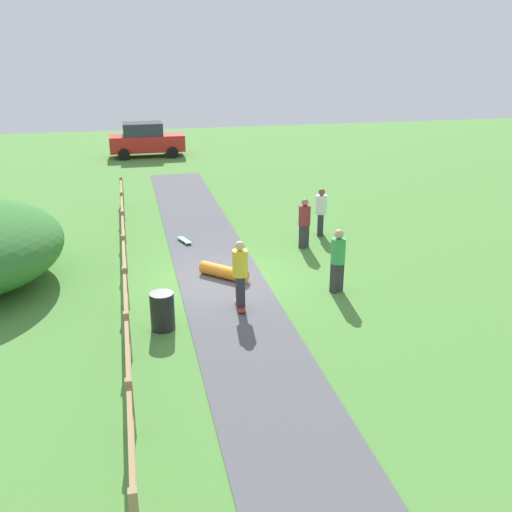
% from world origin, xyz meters
% --- Properties ---
extents(ground_plane, '(60.00, 60.00, 0.00)m').
position_xyz_m(ground_plane, '(0.00, 0.00, 0.00)').
color(ground_plane, '#4C8438').
extents(asphalt_path, '(2.40, 28.00, 0.02)m').
position_xyz_m(asphalt_path, '(0.00, 0.00, 0.01)').
color(asphalt_path, '#515156').
rests_on(asphalt_path, ground_plane).
extents(wooden_fence, '(0.12, 18.12, 1.10)m').
position_xyz_m(wooden_fence, '(-2.60, 0.00, 0.67)').
color(wooden_fence, '#997A51').
rests_on(wooden_fence, ground_plane).
extents(trash_bin, '(0.56, 0.56, 0.90)m').
position_xyz_m(trash_bin, '(-1.80, -2.60, 0.45)').
color(trash_bin, black).
rests_on(trash_bin, ground_plane).
extents(skater_riding, '(0.40, 0.81, 1.77)m').
position_xyz_m(skater_riding, '(0.17, -1.95, 1.01)').
color(skater_riding, '#B23326').
rests_on(skater_riding, asphalt_path).
extents(skater_fallen, '(1.39, 1.39, 0.36)m').
position_xyz_m(skater_fallen, '(0.15, 0.14, 0.20)').
color(skater_fallen, orange).
rests_on(skater_fallen, asphalt_path).
extents(skateboard_loose, '(0.45, 0.82, 0.08)m').
position_xyz_m(skateboard_loose, '(-0.66, 3.44, 0.09)').
color(skateboard_loose, '#338C4C').
rests_on(skateboard_loose, asphalt_path).
extents(bystander_maroon, '(0.54, 0.54, 1.63)m').
position_xyz_m(bystander_maroon, '(3.07, 2.12, 0.89)').
color(bystander_maroon, '#2D2D33').
rests_on(bystander_maroon, ground_plane).
extents(bystander_green, '(0.51, 0.51, 1.74)m').
position_xyz_m(bystander_green, '(2.88, -1.45, 0.96)').
color(bystander_green, '#2D2D33').
rests_on(bystander_green, ground_plane).
extents(bystander_white, '(0.49, 0.49, 1.64)m').
position_xyz_m(bystander_white, '(4.00, 3.22, 0.90)').
color(bystander_white, '#2D2D33').
rests_on(bystander_white, ground_plane).
extents(parked_car_red, '(4.22, 2.04, 1.92)m').
position_xyz_m(parked_car_red, '(-1.13, 19.19, 0.96)').
color(parked_car_red, red).
rests_on(parked_car_red, ground_plane).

